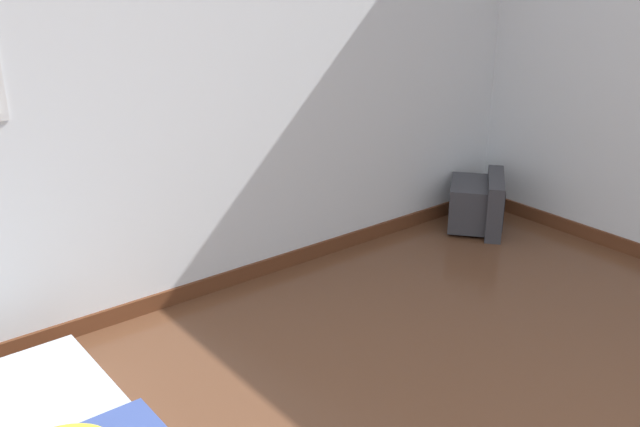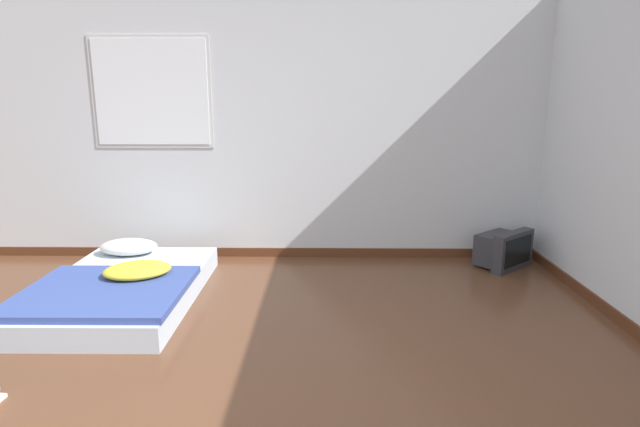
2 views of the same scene
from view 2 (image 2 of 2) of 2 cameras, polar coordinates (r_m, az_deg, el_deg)
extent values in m
cube|color=silver|center=(4.97, -6.94, 9.67)|extent=(7.93, 0.06, 2.60)
cube|color=#562D19|center=(5.16, -6.63, -4.42)|extent=(7.93, 0.02, 0.09)
cube|color=silver|center=(5.17, -18.71, 12.97)|extent=(1.16, 0.01, 1.06)
cube|color=white|center=(5.16, -18.73, 12.97)|extent=(1.09, 0.01, 0.99)
cube|color=silver|center=(4.33, -21.53, -8.07)|extent=(1.14, 1.76, 0.18)
ellipsoid|color=silver|center=(4.93, -21.03, -3.57)|extent=(0.52, 0.34, 0.14)
cube|color=#384C93|center=(4.01, -23.40, -8.17)|extent=(1.16, 1.02, 0.05)
ellipsoid|color=yellow|center=(4.18, -20.14, -6.09)|extent=(0.60, 0.52, 0.11)
cube|color=#333338|center=(5.12, 19.53, -3.77)|extent=(0.49, 0.46, 0.29)
cube|color=#333338|center=(5.04, 21.19, -4.01)|extent=(0.47, 0.42, 0.37)
cube|color=black|center=(5.01, 21.73, -4.03)|extent=(0.34, 0.28, 0.26)
camera|label=1|loc=(2.59, -48.33, 14.73)|focal=40.00mm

